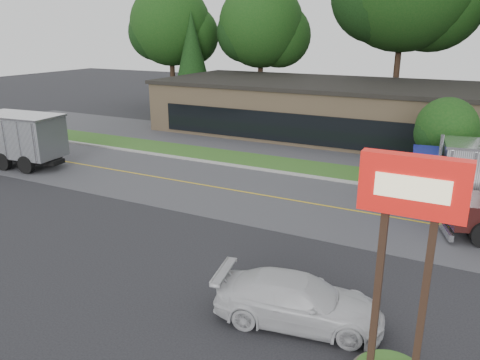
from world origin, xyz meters
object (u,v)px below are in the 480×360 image
at_px(dump_truck_blue, 467,175).
at_px(bilo_sign, 397,321).
at_px(dump_truck_red, 7,137).
at_px(rally_car, 298,300).

bearing_deg(dump_truck_blue, bilo_sign, 79.08).
bearing_deg(dump_truck_red, rally_car, 156.07).
relative_size(dump_truck_red, dump_truck_blue, 1.20).
height_order(dump_truck_red, dump_truck_blue, same).
bearing_deg(dump_truck_blue, rally_car, 65.16).
xyz_separation_m(bilo_sign, dump_truck_blue, (0.87, 14.03, -0.22)).
bearing_deg(dump_truck_red, dump_truck_blue, -175.43).
xyz_separation_m(bilo_sign, rally_car, (-3.00, 1.72, -1.30)).
bearing_deg(dump_truck_blue, dump_truck_red, 2.50).
height_order(dump_truck_red, rally_car, dump_truck_red).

